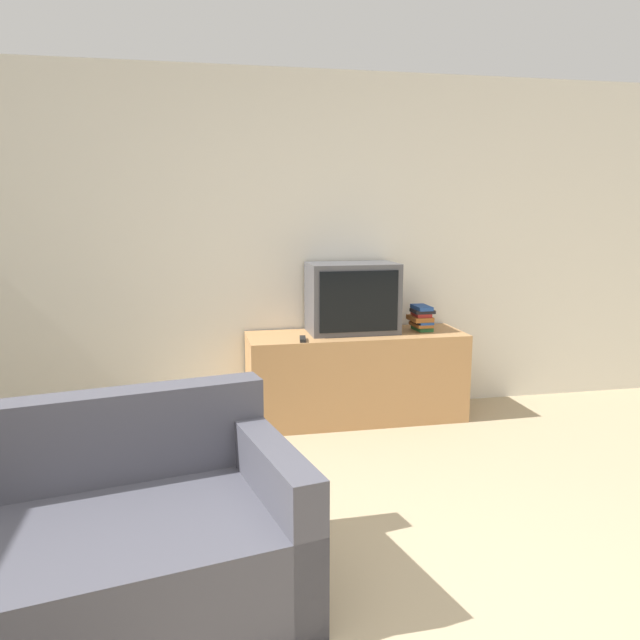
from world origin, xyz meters
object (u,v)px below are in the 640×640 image
(tv_stand, at_px, (356,376))
(television, at_px, (352,298))
(couch, at_px, (48,561))
(book_stack, at_px, (421,318))
(remote_on_stand, at_px, (303,339))

(tv_stand, distance_m, television, 0.60)
(television, distance_m, couch, 2.86)
(television, height_order, couch, television)
(book_stack, bearing_deg, remote_on_stand, -169.08)
(television, distance_m, remote_on_stand, 0.54)
(tv_stand, bearing_deg, book_stack, 1.56)
(tv_stand, relative_size, book_stack, 7.29)
(television, relative_size, couch, 0.33)
(television, xyz_separation_m, remote_on_stand, (-0.42, -0.23, -0.25))
(book_stack, relative_size, remote_on_stand, 1.45)
(couch, distance_m, book_stack, 3.15)
(tv_stand, height_order, couch, couch)
(television, relative_size, remote_on_stand, 4.29)
(remote_on_stand, bearing_deg, tv_stand, 21.21)
(television, distance_m, book_stack, 0.56)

